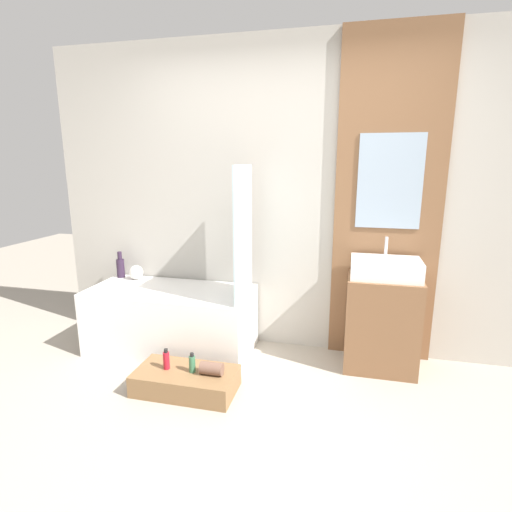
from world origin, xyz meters
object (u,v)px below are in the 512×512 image
Objects in this scene: bathtub at (171,319)px; wooden_step_bench at (186,381)px; vase_round_light at (136,272)px; bottle_soap_secondary at (192,363)px; bottle_soap_primary at (166,360)px; vase_tall_dark at (121,267)px; sink at (386,268)px.

bathtub reaches higher than wooden_step_bench.
vase_round_light is 1.24m from bottle_soap_secondary.
bathtub is 0.64m from bottle_soap_primary.
bottle_soap_primary is at bearing 180.00° from wooden_step_bench.
vase_tall_dark reaches higher than bottle_soap_primary.
bottle_soap_secondary is at bearing -152.30° from sink.
bottle_soap_primary is 0.20m from bottle_soap_secondary.
vase_round_light is (-0.43, 0.21, 0.34)m from bathtub.
vase_tall_dark is at bearing 170.57° from vase_round_light.
vase_tall_dark reaches higher than bathtub.
vase_round_light is (0.18, -0.03, -0.03)m from vase_tall_dark.
bathtub is 1.83m from sink.
sink reaches higher than vase_round_light.
vase_round_light reaches higher than wooden_step_bench.
vase_round_light reaches higher than bottle_soap_secondary.
vase_tall_dark is 0.18m from vase_round_light.
bathtub is 1.93× the size of wooden_step_bench.
vase_tall_dark is at bearing 158.80° from bathtub.
vase_tall_dark is at bearing 140.17° from wooden_step_bench.
wooden_step_bench is 5.52× the size of vase_round_light.
sink is 2.10× the size of vase_tall_dark.
wooden_step_bench is 4.96× the size of bottle_soap_secondary.
vase_tall_dark is (-2.35, 0.14, -0.17)m from sink.
vase_tall_dark is 1.87× the size of vase_round_light.
vase_tall_dark is 1.40m from bottle_soap_secondary.
wooden_step_bench is at bearing 0.00° from bottle_soap_primary.
vase_round_light is (-2.18, 0.11, -0.20)m from sink.
bottle_soap_secondary is (1.04, -0.82, -0.43)m from vase_tall_dark.
bottle_soap_primary is (-0.14, 0.00, 0.15)m from wooden_step_bench.
sink reaches higher than bottle_soap_primary.
vase_round_light is 1.11m from bottle_soap_primary.
wooden_step_bench is 0.15m from bottle_soap_secondary.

